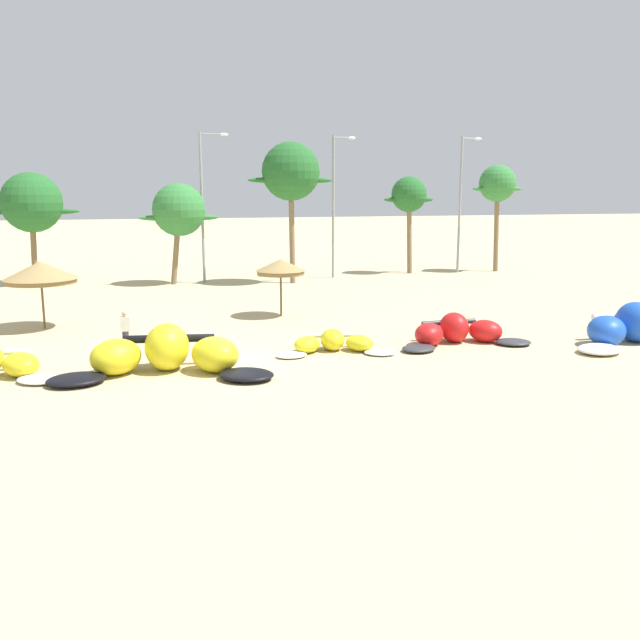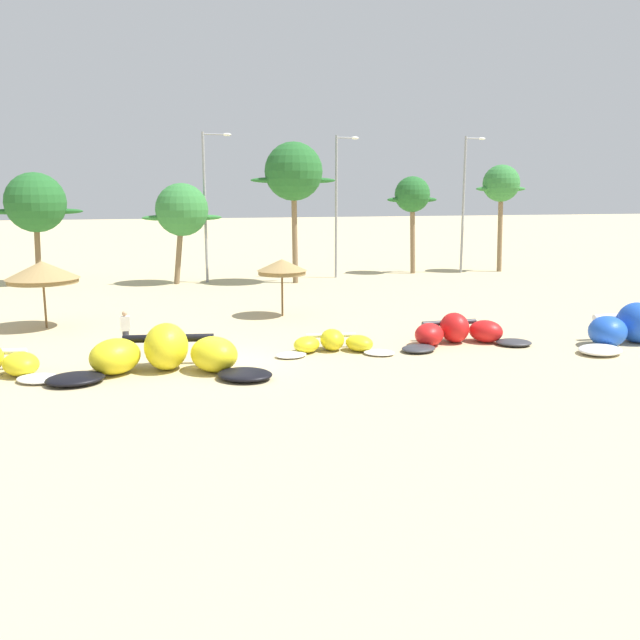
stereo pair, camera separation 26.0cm
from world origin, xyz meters
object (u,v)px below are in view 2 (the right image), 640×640
Objects in this scene: lamppost_east_center at (338,200)px; palm_center_right at (412,196)px; beach_umbrella_near_van at (42,272)px; palm_center_left at (294,172)px; kite_left_of_center at (333,344)px; lamppost_west_center at (207,200)px; person_near_kites at (126,331)px; palm_left_of_gap at (182,210)px; kite_center at (458,332)px; kite_left at (165,355)px; lamppost_east at (465,198)px; beach_umbrella_middle at (282,267)px; palm_left at (36,203)px; palm_right_of_gap at (501,185)px.

palm_center_right is at bearing 9.29° from lamppost_east_center.
palm_center_left is at bearing 39.62° from beach_umbrella_near_van.
lamppost_west_center reaches higher than kite_left_of_center.
lamppost_east_center is at bearing 73.00° from kite_left_of_center.
beach_umbrella_near_van is 7.00m from person_near_kites.
palm_center_left reaches higher than palm_left_of_gap.
palm_left_of_gap is at bearing 114.17° from kite_center.
lamppost_west_center reaches higher than lamppost_east_center.
kite_left is 1.06× the size of palm_center_right.
lamppost_west_center is 19.05m from lamppost_east.
lamppost_west_center is at bearing -178.89° from lamppost_east_center.
person_near_kites is (-7.33, -5.86, -1.62)m from beach_umbrella_middle.
beach_umbrella_near_van is 0.48× the size of palm_left_of_gap.
beach_umbrella_near_van is 0.44× the size of palm_left.
beach_umbrella_near_van is at bearing -140.38° from palm_center_left.
lamppost_west_center is (8.69, 13.51, 2.95)m from beach_umbrella_near_van.
lamppost_east is at bearing 2.40° from lamppost_east_center.
palm_left_of_gap is (3.46, 19.09, 4.00)m from person_near_kites.
kite_left is at bearing -167.68° from kite_left_of_center.
lamppost_east_center is (14.21, 19.47, 4.62)m from person_near_kites.
palm_center_right is (12.87, 14.59, 3.26)m from beach_umbrella_middle.
kite_left is 22.90m from palm_left_of_gap.
palm_center_right is (25.91, -0.79, 0.40)m from palm_left.
lamppost_east_center is at bearing -178.45° from palm_right_of_gap.
beach_umbrella_near_van reaches higher than kite_center.
palm_left is 32.83m from palm_right_of_gap.
palm_center_right reaches higher than kite_left.
lamppost_east reaches higher than kite_center.
kite_left is 1.30× the size of kite_center.
lamppost_east is (22.85, 23.21, 4.91)m from kite_left.
person_near_kites is at bearing -141.34° from beach_umbrella_middle.
palm_left reaches higher than person_near_kites.
person_near_kites is 31.66m from lamppost_east.
palm_center_left is 6.01m from lamppost_west_center.
kite_left is at bearing -119.49° from lamppost_east_center.
lamppost_west_center reaches higher than palm_left.
palm_center_left is 4.50m from lamppost_east_center.
kite_left is 6.50m from kite_left_of_center.
lamppost_east reaches higher than person_near_kites.
kite_center is 0.73× the size of palm_right_of_gap.
lamppost_east_center is at bearing 28.62° from palm_center_left.
palm_left is at bearing 178.24° from palm_center_right.
palm_right_of_gap is 21.97m from lamppost_west_center.
beach_umbrella_near_van is 15.22m from palm_left_of_gap.
kite_center is at bearing -8.60° from person_near_kites.
palm_center_right is (12.53, 22.38, 5.39)m from kite_left_of_center.
palm_left is at bearing 174.91° from lamppost_east_center.
lamppost_east reaches higher than lamppost_east_center.
kite_center is at bearing -51.27° from palm_left.
palm_right_of_gap is (14.17, 21.77, 6.03)m from kite_center.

